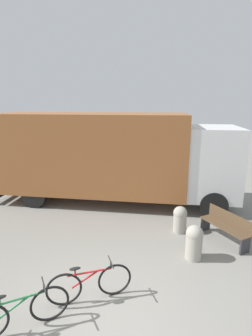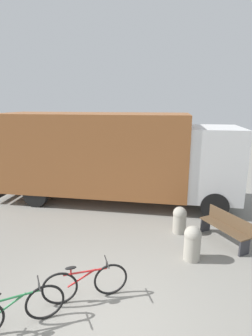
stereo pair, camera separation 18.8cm
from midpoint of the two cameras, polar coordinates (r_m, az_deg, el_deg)
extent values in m
plane|color=gray|center=(5.50, -7.99, -30.14)|extent=(60.00, 60.00, 0.00)
cube|color=#99592D|center=(10.28, -7.91, 3.42)|extent=(7.52, 3.91, 2.97)
cube|color=silver|center=(10.04, 17.55, 1.35)|extent=(2.26, 2.70, 2.52)
cube|color=black|center=(12.20, -24.28, -4.24)|extent=(0.59, 2.32, 0.16)
cylinder|color=black|center=(11.39, 16.28, -3.68)|extent=(0.97, 0.47, 0.93)
cylinder|color=black|center=(9.38, 17.96, -7.64)|extent=(0.97, 0.47, 0.93)
cylinder|color=black|center=(12.27, -15.13, -2.33)|extent=(0.97, 0.47, 0.93)
cylinder|color=black|center=(10.43, -19.81, -5.59)|extent=(0.97, 0.47, 0.93)
cube|color=brown|center=(7.98, 19.97, -11.83)|extent=(0.97, 1.58, 0.04)
cube|color=brown|center=(8.03, 21.00, -10.34)|extent=(0.63, 1.44, 0.40)
cube|color=#2D2D33|center=(7.67, 23.81, -15.28)|extent=(0.33, 0.18, 0.43)
cube|color=#2D2D33|center=(8.54, 16.30, -11.53)|extent=(0.33, 0.18, 0.43)
torus|color=black|center=(5.44, -17.29, -26.35)|extent=(0.66, 0.30, 0.69)
cylinder|color=#26723F|center=(5.26, -23.47, -24.75)|extent=(0.80, 0.35, 0.04)
cylinder|color=#26723F|center=(5.34, -24.21, -25.93)|extent=(0.54, 0.25, 0.32)
cylinder|color=#26723F|center=(5.24, -26.83, -24.54)|extent=(0.03, 0.03, 0.11)
cylinder|color=black|center=(5.22, -18.48, -23.55)|extent=(0.03, 0.03, 0.15)
cylinder|color=black|center=(5.18, -18.55, -22.90)|extent=(0.19, 0.42, 0.02)
torus|color=black|center=(5.67, -14.35, -24.25)|extent=(0.68, 0.20, 0.69)
torus|color=black|center=(5.76, -3.48, -23.08)|extent=(0.68, 0.20, 0.69)
cylinder|color=red|center=(5.53, -8.96, -21.50)|extent=(0.84, 0.23, 0.04)
cylinder|color=red|center=(5.60, -9.73, -22.66)|extent=(0.56, 0.17, 0.32)
cylinder|color=red|center=(5.48, -12.05, -21.31)|extent=(0.03, 0.03, 0.11)
ellipsoid|color=black|center=(5.43, -12.09, -20.65)|extent=(0.23, 0.14, 0.05)
cylinder|color=black|center=(5.54, -4.35, -20.33)|extent=(0.03, 0.03, 0.15)
cylinder|color=black|center=(5.50, -4.36, -19.70)|extent=(0.13, 0.43, 0.02)
cylinder|color=#9E998C|center=(7.01, 13.76, -16.18)|extent=(0.41, 0.41, 0.68)
sphere|color=#9E998C|center=(6.85, 13.93, -13.72)|extent=(0.43, 0.43, 0.43)
cylinder|color=#9E998C|center=(8.22, 10.97, -11.55)|extent=(0.39, 0.39, 0.61)
sphere|color=#9E998C|center=(8.10, 11.07, -9.60)|extent=(0.41, 0.41, 0.41)
camera|label=1|loc=(0.09, -90.65, -0.16)|focal=28.00mm
camera|label=2|loc=(0.09, 89.35, 0.16)|focal=28.00mm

